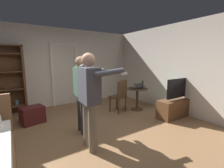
{
  "coord_description": "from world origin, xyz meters",
  "views": [
    {
      "loc": [
        -1.18,
        -2.63,
        1.6
      ],
      "look_at": [
        0.78,
        0.34,
        1.03
      ],
      "focal_mm": 24.88,
      "sensor_mm": 36.0,
      "label": 1
    }
  ],
  "objects_px": {
    "bookshelf": "(4,78)",
    "laptop": "(138,87)",
    "tv_flatscreen": "(177,106)",
    "person_blue_shirt": "(90,94)",
    "person_striped_shirt": "(82,90)",
    "bottle_on_table": "(143,85)",
    "suitcase_dark": "(33,115)",
    "wooden_chair": "(120,95)",
    "side_table": "(137,95)"
  },
  "relations": [
    {
      "from": "tv_flatscreen",
      "to": "person_blue_shirt",
      "type": "distance_m",
      "value": 2.82
    },
    {
      "from": "bookshelf",
      "to": "wooden_chair",
      "type": "bearing_deg",
      "value": -29.29
    },
    {
      "from": "laptop",
      "to": "person_blue_shirt",
      "type": "relative_size",
      "value": 0.21
    },
    {
      "from": "bookshelf",
      "to": "wooden_chair",
      "type": "xyz_separation_m",
      "value": [
        2.86,
        -1.61,
        -0.53
      ]
    },
    {
      "from": "bookshelf",
      "to": "tv_flatscreen",
      "type": "relative_size",
      "value": 1.6
    },
    {
      "from": "bookshelf",
      "to": "tv_flatscreen",
      "type": "height_order",
      "value": "bookshelf"
    },
    {
      "from": "bookshelf",
      "to": "tv_flatscreen",
      "type": "distance_m",
      "value": 4.93
    },
    {
      "from": "person_blue_shirt",
      "to": "person_striped_shirt",
      "type": "relative_size",
      "value": 1.03
    },
    {
      "from": "wooden_chair",
      "to": "person_striped_shirt",
      "type": "distance_m",
      "value": 1.62
    },
    {
      "from": "wooden_chair",
      "to": "tv_flatscreen",
      "type": "bearing_deg",
      "value": -45.15
    },
    {
      "from": "bottle_on_table",
      "to": "suitcase_dark",
      "type": "xyz_separation_m",
      "value": [
        -3.07,
        0.73,
        -0.6
      ]
    },
    {
      "from": "person_blue_shirt",
      "to": "suitcase_dark",
      "type": "relative_size",
      "value": 3.28
    },
    {
      "from": "tv_flatscreen",
      "to": "wooden_chair",
      "type": "xyz_separation_m",
      "value": [
        -1.14,
        1.15,
        0.24
      ]
    },
    {
      "from": "laptop",
      "to": "wooden_chair",
      "type": "bearing_deg",
      "value": 164.43
    },
    {
      "from": "laptop",
      "to": "wooden_chair",
      "type": "xyz_separation_m",
      "value": [
        -0.57,
        0.16,
        -0.21
      ]
    },
    {
      "from": "laptop",
      "to": "wooden_chair",
      "type": "height_order",
      "value": "wooden_chair"
    },
    {
      "from": "wooden_chair",
      "to": "suitcase_dark",
      "type": "height_order",
      "value": "wooden_chair"
    },
    {
      "from": "person_striped_shirt",
      "to": "side_table",
      "type": "bearing_deg",
      "value": 13.41
    },
    {
      "from": "person_striped_shirt",
      "to": "tv_flatscreen",
      "type": "bearing_deg",
      "value": -11.95
    },
    {
      "from": "laptop",
      "to": "person_striped_shirt",
      "type": "distance_m",
      "value": 2.07
    },
    {
      "from": "bottle_on_table",
      "to": "wooden_chair",
      "type": "bearing_deg",
      "value": 165.26
    },
    {
      "from": "suitcase_dark",
      "to": "laptop",
      "type": "bearing_deg",
      "value": -27.9
    },
    {
      "from": "bottle_on_table",
      "to": "laptop",
      "type": "bearing_deg",
      "value": 168.03
    },
    {
      "from": "side_table",
      "to": "person_blue_shirt",
      "type": "xyz_separation_m",
      "value": [
        -2.18,
        -1.17,
        0.52
      ]
    },
    {
      "from": "tv_flatscreen",
      "to": "person_blue_shirt",
      "type": "bearing_deg",
      "value": -177.27
    },
    {
      "from": "suitcase_dark",
      "to": "bookshelf",
      "type": "bearing_deg",
      "value": 102.11
    },
    {
      "from": "bottle_on_table",
      "to": "tv_flatscreen",
      "type": "bearing_deg",
      "value": -67.15
    },
    {
      "from": "bottle_on_table",
      "to": "wooden_chair",
      "type": "height_order",
      "value": "wooden_chair"
    },
    {
      "from": "wooden_chair",
      "to": "person_striped_shirt",
      "type": "height_order",
      "value": "person_striped_shirt"
    },
    {
      "from": "tv_flatscreen",
      "to": "bottle_on_table",
      "type": "bearing_deg",
      "value": 112.85
    },
    {
      "from": "bottle_on_table",
      "to": "person_striped_shirt",
      "type": "height_order",
      "value": "person_striped_shirt"
    },
    {
      "from": "person_striped_shirt",
      "to": "wooden_chair",
      "type": "bearing_deg",
      "value": 22.67
    },
    {
      "from": "suitcase_dark",
      "to": "tv_flatscreen",
      "type": "bearing_deg",
      "value": -40.36
    },
    {
      "from": "person_blue_shirt",
      "to": "suitcase_dark",
      "type": "xyz_separation_m",
      "value": [
        -0.74,
        1.81,
        -0.78
      ]
    },
    {
      "from": "bottle_on_table",
      "to": "wooden_chair",
      "type": "distance_m",
      "value": 0.81
    },
    {
      "from": "side_table",
      "to": "person_blue_shirt",
      "type": "distance_m",
      "value": 2.53
    },
    {
      "from": "bottle_on_table",
      "to": "wooden_chair",
      "type": "relative_size",
      "value": 0.27
    },
    {
      "from": "side_table",
      "to": "laptop",
      "type": "distance_m",
      "value": 0.29
    },
    {
      "from": "bookshelf",
      "to": "person_striped_shirt",
      "type": "relative_size",
      "value": 1.2
    },
    {
      "from": "bottle_on_table",
      "to": "person_blue_shirt",
      "type": "xyz_separation_m",
      "value": [
        -2.32,
        -1.09,
        0.18
      ]
    },
    {
      "from": "bookshelf",
      "to": "laptop",
      "type": "xyz_separation_m",
      "value": [
        3.43,
        -1.76,
        -0.32
      ]
    },
    {
      "from": "person_striped_shirt",
      "to": "suitcase_dark",
      "type": "height_order",
      "value": "person_striped_shirt"
    },
    {
      "from": "person_blue_shirt",
      "to": "suitcase_dark",
      "type": "bearing_deg",
      "value": 112.3
    },
    {
      "from": "suitcase_dark",
      "to": "wooden_chair",
      "type": "bearing_deg",
      "value": -27.37
    },
    {
      "from": "wooden_chair",
      "to": "person_blue_shirt",
      "type": "distance_m",
      "value": 2.08
    },
    {
      "from": "side_table",
      "to": "person_striped_shirt",
      "type": "height_order",
      "value": "person_striped_shirt"
    },
    {
      "from": "side_table",
      "to": "suitcase_dark",
      "type": "height_order",
      "value": "side_table"
    },
    {
      "from": "tv_flatscreen",
      "to": "laptop",
      "type": "height_order",
      "value": "tv_flatscreen"
    },
    {
      "from": "person_striped_shirt",
      "to": "laptop",
      "type": "bearing_deg",
      "value": 12.48
    },
    {
      "from": "bottle_on_table",
      "to": "person_striped_shirt",
      "type": "distance_m",
      "value": 2.23
    }
  ]
}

